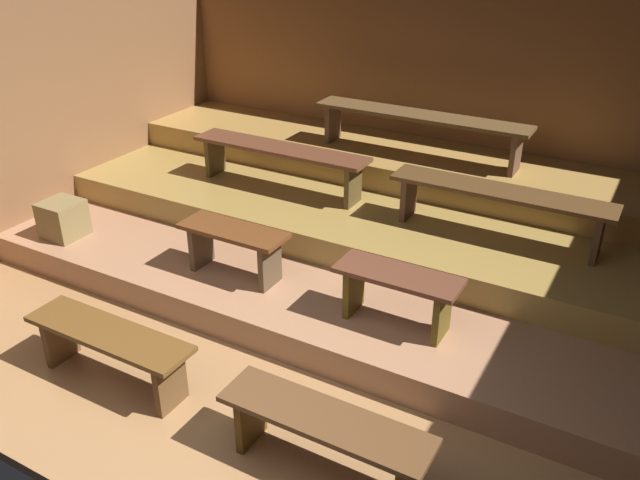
{
  "coord_description": "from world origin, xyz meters",
  "views": [
    {
      "loc": [
        2.22,
        -2.03,
        3.01
      ],
      "look_at": [
        -0.11,
        2.08,
        0.58
      ],
      "focal_mm": 36.88,
      "sensor_mm": 36.0,
      "label": 1
    }
  ],
  "objects_px": {
    "bench_middle_right": "(500,199)",
    "bench_upper_center": "(420,122)",
    "wooden_crate_lower": "(63,219)",
    "bench_floor_right": "(325,431)",
    "bench_lower_left": "(234,242)",
    "bench_floor_left": "(110,344)",
    "bench_lower_right": "(397,288)",
    "bench_middle_left": "(280,155)"
  },
  "relations": [
    {
      "from": "bench_lower_left",
      "to": "wooden_crate_lower",
      "type": "distance_m",
      "value": 1.82
    },
    {
      "from": "bench_floor_right",
      "to": "bench_middle_left",
      "type": "xyz_separation_m",
      "value": [
        -1.91,
        2.54,
        0.52
      ]
    },
    {
      "from": "bench_middle_right",
      "to": "wooden_crate_lower",
      "type": "relative_size",
      "value": 5.38
    },
    {
      "from": "bench_middle_left",
      "to": "bench_floor_right",
      "type": "bearing_deg",
      "value": -53.01
    },
    {
      "from": "bench_floor_left",
      "to": "bench_floor_right",
      "type": "height_order",
      "value": "same"
    },
    {
      "from": "bench_lower_left",
      "to": "wooden_crate_lower",
      "type": "xyz_separation_m",
      "value": [
        -1.8,
        -0.19,
        -0.13
      ]
    },
    {
      "from": "bench_middle_right",
      "to": "bench_upper_center",
      "type": "relative_size",
      "value": 0.84
    },
    {
      "from": "bench_middle_left",
      "to": "bench_middle_right",
      "type": "distance_m",
      "value": 2.14
    },
    {
      "from": "bench_floor_right",
      "to": "bench_middle_left",
      "type": "relative_size",
      "value": 0.7
    },
    {
      "from": "bench_floor_left",
      "to": "wooden_crate_lower",
      "type": "bearing_deg",
      "value": 146.9
    },
    {
      "from": "bench_floor_left",
      "to": "wooden_crate_lower",
      "type": "height_order",
      "value": "wooden_crate_lower"
    },
    {
      "from": "bench_lower_left",
      "to": "bench_upper_center",
      "type": "relative_size",
      "value": 0.42
    },
    {
      "from": "bench_upper_center",
      "to": "bench_floor_right",
      "type": "bearing_deg",
      "value": -76.08
    },
    {
      "from": "bench_lower_right",
      "to": "bench_middle_right",
      "type": "xyz_separation_m",
      "value": [
        0.35,
        1.25,
        0.29
      ]
    },
    {
      "from": "bench_lower_left",
      "to": "bench_middle_left",
      "type": "height_order",
      "value": "bench_middle_left"
    },
    {
      "from": "wooden_crate_lower",
      "to": "bench_middle_left",
      "type": "bearing_deg",
      "value": 44.7
    },
    {
      "from": "bench_floor_right",
      "to": "wooden_crate_lower",
      "type": "relative_size",
      "value": 3.77
    },
    {
      "from": "bench_floor_right",
      "to": "bench_lower_left",
      "type": "xyz_separation_m",
      "value": [
        -1.56,
        1.29,
        0.23
      ]
    },
    {
      "from": "bench_lower_left",
      "to": "bench_middle_right",
      "type": "height_order",
      "value": "bench_middle_right"
    },
    {
      "from": "bench_floor_left",
      "to": "bench_floor_right",
      "type": "distance_m",
      "value": 1.69
    },
    {
      "from": "bench_middle_right",
      "to": "wooden_crate_lower",
      "type": "bearing_deg",
      "value": -158.16
    },
    {
      "from": "bench_floor_right",
      "to": "bench_lower_right",
      "type": "distance_m",
      "value": 1.31
    },
    {
      "from": "bench_lower_right",
      "to": "bench_middle_left",
      "type": "height_order",
      "value": "bench_middle_left"
    },
    {
      "from": "bench_lower_right",
      "to": "bench_middle_left",
      "type": "relative_size",
      "value": 0.5
    },
    {
      "from": "bench_middle_left",
      "to": "wooden_crate_lower",
      "type": "distance_m",
      "value": 2.09
    },
    {
      "from": "bench_lower_right",
      "to": "wooden_crate_lower",
      "type": "xyz_separation_m",
      "value": [
        -3.25,
        -0.19,
        -0.13
      ]
    },
    {
      "from": "bench_floor_left",
      "to": "bench_floor_right",
      "type": "relative_size",
      "value": 1.0
    },
    {
      "from": "bench_middle_left",
      "to": "wooden_crate_lower",
      "type": "height_order",
      "value": "bench_middle_left"
    },
    {
      "from": "bench_floor_left",
      "to": "bench_floor_right",
      "type": "xyz_separation_m",
      "value": [
        1.69,
        0.0,
        0.0
      ]
    },
    {
      "from": "bench_middle_left",
      "to": "bench_middle_right",
      "type": "height_order",
      "value": "same"
    },
    {
      "from": "bench_lower_right",
      "to": "bench_upper_center",
      "type": "xyz_separation_m",
      "value": [
        -0.72,
        2.13,
        0.55
      ]
    },
    {
      "from": "bench_lower_right",
      "to": "bench_middle_right",
      "type": "distance_m",
      "value": 1.33
    },
    {
      "from": "bench_lower_right",
      "to": "bench_middle_left",
      "type": "xyz_separation_m",
      "value": [
        -1.79,
        1.25,
        0.29
      ]
    },
    {
      "from": "bench_middle_right",
      "to": "wooden_crate_lower",
      "type": "xyz_separation_m",
      "value": [
        -3.59,
        -1.44,
        -0.42
      ]
    },
    {
      "from": "bench_middle_right",
      "to": "bench_upper_center",
      "type": "height_order",
      "value": "bench_upper_center"
    },
    {
      "from": "bench_lower_left",
      "to": "bench_upper_center",
      "type": "xyz_separation_m",
      "value": [
        0.72,
        2.13,
        0.55
      ]
    },
    {
      "from": "bench_floor_left",
      "to": "bench_upper_center",
      "type": "height_order",
      "value": "bench_upper_center"
    },
    {
      "from": "bench_floor_right",
      "to": "bench_middle_right",
      "type": "height_order",
      "value": "bench_middle_right"
    },
    {
      "from": "bench_middle_left",
      "to": "bench_middle_right",
      "type": "bearing_deg",
      "value": 0.0
    },
    {
      "from": "bench_middle_left",
      "to": "bench_floor_left",
      "type": "bearing_deg",
      "value": -84.91
    },
    {
      "from": "bench_floor_left",
      "to": "bench_middle_left",
      "type": "distance_m",
      "value": 2.6
    },
    {
      "from": "bench_floor_right",
      "to": "bench_middle_right",
      "type": "bearing_deg",
      "value": 84.91
    }
  ]
}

